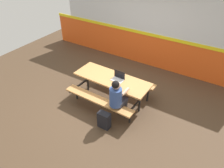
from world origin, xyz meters
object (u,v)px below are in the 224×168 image
object	(u,v)px
student_nearer	(117,97)
laptop_silver	(118,78)
picnic_table_main	(112,83)
backpack_dark	(104,120)

from	to	relation	value
student_nearer	laptop_silver	size ratio (longest dim) A/B	3.72
picnic_table_main	student_nearer	xyz separation A→B (m)	(0.51, -0.57, 0.13)
picnic_table_main	laptop_silver	world-z (taller)	laptop_silver
student_nearer	laptop_silver	bearing A→B (deg)	119.38
student_nearer	backpack_dark	world-z (taller)	student_nearer
picnic_table_main	backpack_dark	xyz separation A→B (m)	(0.39, -0.98, -0.36)
picnic_table_main	laptop_silver	size ratio (longest dim) A/B	6.48
laptop_silver	backpack_dark	bearing A→B (deg)	-77.47
laptop_silver	student_nearer	bearing A→B (deg)	-60.62
picnic_table_main	student_nearer	world-z (taller)	student_nearer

